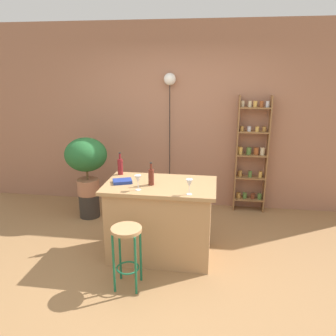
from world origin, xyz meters
TOP-DOWN VIEW (x-y plane):
  - ground at (0.00, 0.00)m, footprint 12.00×12.00m
  - back_wall at (0.00, 1.95)m, footprint 6.40×0.10m
  - kitchen_counter at (0.00, 0.30)m, footprint 1.24×0.75m
  - bar_stool at (-0.22, -0.35)m, footprint 0.30×0.30m
  - spice_shelf at (1.13, 1.79)m, footprint 0.47×0.17m
  - plant_stool at (-1.23, 1.20)m, footprint 0.30×0.30m
  - potted_plant at (-1.23, 1.20)m, footprint 0.60×0.54m
  - bottle_vinegar at (-0.54, 0.57)m, footprint 0.06×0.06m
  - bottle_olive_oil at (-0.09, 0.25)m, footprint 0.06×0.06m
  - wine_glass_left at (0.35, 0.02)m, footprint 0.07×0.07m
  - wine_glass_center at (-0.20, 0.07)m, footprint 0.07×0.07m
  - cookbook at (-0.43, 0.27)m, footprint 0.25×0.22m
  - pendant_globe_light at (-0.11, 1.84)m, footprint 0.18×0.18m

SIDE VIEW (x-z plane):
  - ground at x=0.00m, z-range 0.00..0.00m
  - plant_stool at x=-1.23m, z-range 0.00..0.35m
  - kitchen_counter at x=0.00m, z-range 0.00..0.89m
  - bar_stool at x=-0.22m, z-range 0.15..0.80m
  - potted_plant at x=-1.23m, z-range 0.47..1.31m
  - spice_shelf at x=1.13m, z-range 0.01..1.77m
  - cookbook at x=-0.43m, z-range 0.89..0.92m
  - bottle_olive_oil at x=-0.09m, z-range 0.86..1.11m
  - bottle_vinegar at x=-0.54m, z-range 0.85..1.13m
  - wine_glass_left at x=0.35m, z-range 0.92..1.09m
  - wine_glass_center at x=-0.20m, z-range 0.92..1.09m
  - back_wall at x=0.00m, z-range 0.00..2.80m
  - pendant_globe_light at x=-0.11m, z-range 0.90..2.96m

